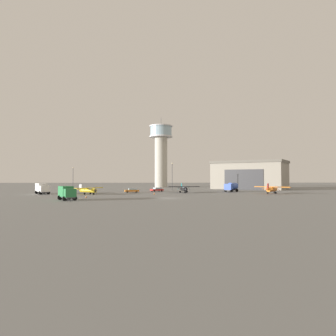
# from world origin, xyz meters

# --- Properties ---
(ground_plane) EXTENTS (400.00, 400.00, 0.00)m
(ground_plane) POSITION_xyz_m (0.00, 0.00, 0.00)
(ground_plane) COLOR slate
(control_tower) EXTENTS (11.34, 11.34, 34.07)m
(control_tower) POSITION_xyz_m (-0.14, 77.48, 18.40)
(control_tower) COLOR #B2AD9E
(control_tower) RESTS_ON ground_plane
(hangar) EXTENTS (33.19, 30.14, 11.49)m
(hangar) POSITION_xyz_m (35.82, 52.87, 5.77)
(hangar) COLOR gray
(hangar) RESTS_ON ground_plane
(airplane_orange) EXTENTS (9.00, 8.08, 3.06)m
(airplane_orange) POSITION_xyz_m (30.93, 17.17, 1.43)
(airplane_orange) COLOR orange
(airplane_orange) RESTS_ON ground_plane
(airplane_black) EXTENTS (9.87, 7.74, 2.90)m
(airplane_black) POSITION_xyz_m (5.84, 24.30, 1.35)
(airplane_black) COLOR black
(airplane_black) RESTS_ON ground_plane
(airplane_yellow) EXTENTS (7.33, 8.40, 2.80)m
(airplane_yellow) POSITION_xyz_m (-21.75, 15.57, 1.31)
(airplane_yellow) COLOR gold
(airplane_yellow) RESTS_ON ground_plane
(truck_fuel_tanker_blue) EXTENTS (5.50, 5.86, 3.04)m
(truck_fuel_tanker_blue) POSITION_xyz_m (22.16, 29.11, 1.69)
(truck_fuel_tanker_blue) COLOR #38383D
(truck_fuel_tanker_blue) RESTS_ON ground_plane
(truck_box_green) EXTENTS (4.87, 5.88, 2.91)m
(truck_box_green) POSITION_xyz_m (-21.55, -5.04, 1.62)
(truck_box_green) COLOR #38383D
(truck_box_green) RESTS_ON ground_plane
(truck_box_white) EXTENTS (5.85, 7.23, 3.05)m
(truck_box_white) POSITION_xyz_m (-35.46, 18.78, 1.69)
(truck_box_white) COLOR #38383D
(truck_box_white) RESTS_ON ground_plane
(car_orange) EXTENTS (4.69, 3.03, 1.37)m
(car_orange) POSITION_xyz_m (-10.24, 25.31, 0.74)
(car_orange) COLOR orange
(car_orange) RESTS_ON ground_plane
(car_red) EXTENTS (4.61, 3.73, 1.37)m
(car_red) POSITION_xyz_m (-2.40, 32.14, 0.74)
(car_red) COLOR red
(car_red) RESTS_ON ground_plane
(light_post_west) EXTENTS (0.44, 0.44, 8.87)m
(light_post_west) POSITION_xyz_m (-36.08, 53.52, 5.27)
(light_post_west) COLOR #38383D
(light_post_west) RESTS_ON ground_plane
(light_post_east) EXTENTS (0.44, 0.44, 10.13)m
(light_post_east) POSITION_xyz_m (3.21, 40.54, 5.93)
(light_post_east) COLOR #38383D
(light_post_east) RESTS_ON ground_plane
(traffic_cone_near_left) EXTENTS (0.36, 0.36, 0.69)m
(traffic_cone_near_left) POSITION_xyz_m (-3.26, 14.48, 0.34)
(traffic_cone_near_left) COLOR black
(traffic_cone_near_left) RESTS_ON ground_plane
(traffic_cone_near_right) EXTENTS (0.36, 0.36, 0.58)m
(traffic_cone_near_right) POSITION_xyz_m (-19.17, 2.06, 0.29)
(traffic_cone_near_right) COLOR black
(traffic_cone_near_right) RESTS_ON ground_plane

